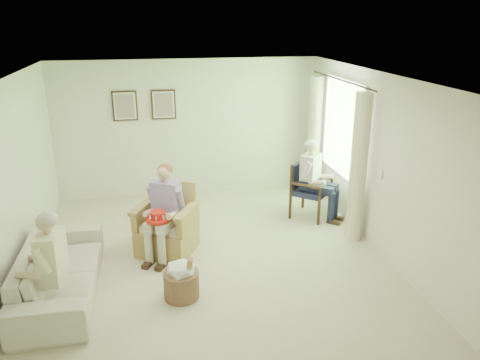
{
  "coord_description": "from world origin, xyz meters",
  "views": [
    {
      "loc": [
        -0.73,
        -6.03,
        3.34
      ],
      "look_at": [
        0.53,
        0.34,
        1.05
      ],
      "focal_mm": 35.0,
      "sensor_mm": 36.0,
      "label": 1
    }
  ],
  "objects_px": {
    "sofa": "(60,270)",
    "person_sofa": "(48,261)",
    "wicker_armchair": "(167,230)",
    "person_wicker": "(166,205)",
    "hatbox": "(181,279)",
    "person_dark": "(314,175)",
    "wood_armchair": "(310,187)",
    "red_hat": "(158,217)"
  },
  "relations": [
    {
      "from": "person_sofa",
      "to": "person_dark",
      "type": "bearing_deg",
      "value": 127.26
    },
    {
      "from": "red_hat",
      "to": "sofa",
      "type": "bearing_deg",
      "value": -154.19
    },
    {
      "from": "wicker_armchair",
      "to": "sofa",
      "type": "relative_size",
      "value": 0.45
    },
    {
      "from": "wicker_armchair",
      "to": "person_dark",
      "type": "distance_m",
      "value": 2.67
    },
    {
      "from": "wicker_armchair",
      "to": "hatbox",
      "type": "distance_m",
      "value": 1.31
    },
    {
      "from": "person_wicker",
      "to": "person_dark",
      "type": "bearing_deg",
      "value": 46.15
    },
    {
      "from": "sofa",
      "to": "hatbox",
      "type": "distance_m",
      "value": 1.53
    },
    {
      "from": "sofa",
      "to": "red_hat",
      "type": "height_order",
      "value": "red_hat"
    },
    {
      "from": "sofa",
      "to": "person_wicker",
      "type": "height_order",
      "value": "person_wicker"
    },
    {
      "from": "wicker_armchair",
      "to": "person_dark",
      "type": "bearing_deg",
      "value": 43.38
    },
    {
      "from": "wood_armchair",
      "to": "sofa",
      "type": "distance_m",
      "value": 4.3
    },
    {
      "from": "person_wicker",
      "to": "red_hat",
      "type": "height_order",
      "value": "person_wicker"
    },
    {
      "from": "wicker_armchair",
      "to": "person_sofa",
      "type": "xyz_separation_m",
      "value": [
        -1.37,
        -1.44,
        0.42
      ]
    },
    {
      "from": "person_sofa",
      "to": "hatbox",
      "type": "relative_size",
      "value": 1.99
    },
    {
      "from": "wicker_armchair",
      "to": "person_dark",
      "type": "height_order",
      "value": "person_dark"
    },
    {
      "from": "wicker_armchair",
      "to": "person_wicker",
      "type": "distance_m",
      "value": 0.48
    },
    {
      "from": "person_wicker",
      "to": "person_sofa",
      "type": "distance_m",
      "value": 1.89
    },
    {
      "from": "wicker_armchair",
      "to": "sofa",
      "type": "bearing_deg",
      "value": -118.72
    },
    {
      "from": "sofa",
      "to": "person_sofa",
      "type": "relative_size",
      "value": 1.71
    },
    {
      "from": "sofa",
      "to": "wicker_armchair",
      "type": "bearing_deg",
      "value": -56.23
    },
    {
      "from": "wood_armchair",
      "to": "red_hat",
      "type": "xyz_separation_m",
      "value": [
        -2.65,
        -1.19,
        0.16
      ]
    },
    {
      "from": "sofa",
      "to": "red_hat",
      "type": "relative_size",
      "value": 6.61
    },
    {
      "from": "wood_armchair",
      "to": "person_sofa",
      "type": "distance_m",
      "value": 4.54
    },
    {
      "from": "person_wicker",
      "to": "person_dark",
      "type": "distance_m",
      "value": 2.67
    },
    {
      "from": "person_sofa",
      "to": "hatbox",
      "type": "xyz_separation_m",
      "value": [
        1.48,
        0.14,
        -0.49
      ]
    },
    {
      "from": "sofa",
      "to": "person_sofa",
      "type": "height_order",
      "value": "person_sofa"
    },
    {
      "from": "wood_armchair",
      "to": "sofa",
      "type": "relative_size",
      "value": 0.43
    },
    {
      "from": "wood_armchair",
      "to": "red_hat",
      "type": "bearing_deg",
      "value": 155.81
    },
    {
      "from": "person_sofa",
      "to": "red_hat",
      "type": "height_order",
      "value": "person_sofa"
    },
    {
      "from": "wood_armchair",
      "to": "hatbox",
      "type": "distance_m",
      "value": 3.26
    },
    {
      "from": "person_dark",
      "to": "wicker_armchair",
      "type": "bearing_deg",
      "value": 147.54
    },
    {
      "from": "hatbox",
      "to": "sofa",
      "type": "bearing_deg",
      "value": 165.42
    },
    {
      "from": "wicker_armchair",
      "to": "person_wicker",
      "type": "xyz_separation_m",
      "value": [
        0.0,
        -0.13,
        0.46
      ]
    },
    {
      "from": "person_sofa",
      "to": "person_wicker",
      "type": "bearing_deg",
      "value": 141.91
    },
    {
      "from": "person_wicker",
      "to": "red_hat",
      "type": "relative_size",
      "value": 3.98
    },
    {
      "from": "wicker_armchair",
      "to": "red_hat",
      "type": "height_order",
      "value": "wicker_armchair"
    },
    {
      "from": "wicker_armchair",
      "to": "red_hat",
      "type": "bearing_deg",
      "value": -83.57
    },
    {
      "from": "person_sofa",
      "to": "red_hat",
      "type": "xyz_separation_m",
      "value": [
        1.25,
        1.13,
        -0.06
      ]
    },
    {
      "from": "wood_armchair",
      "to": "person_sofa",
      "type": "xyz_separation_m",
      "value": [
        -3.9,
        -2.32,
        0.23
      ]
    },
    {
      "from": "person_sofa",
      "to": "red_hat",
      "type": "bearing_deg",
      "value": 140.35
    },
    {
      "from": "wood_armchair",
      "to": "red_hat",
      "type": "relative_size",
      "value": 2.81
    },
    {
      "from": "wicker_armchair",
      "to": "hatbox",
      "type": "height_order",
      "value": "wicker_armchair"
    }
  ]
}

